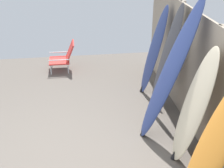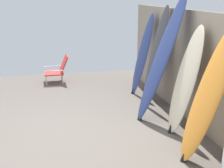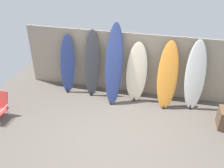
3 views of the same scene
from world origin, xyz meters
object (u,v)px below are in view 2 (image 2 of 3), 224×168
(surfboard_navy_0, at_px, (143,55))
(surfboard_charcoal_1, at_px, (155,57))
(surfboard_navy_2, at_px, (162,58))
(beach_chair, at_px, (58,69))
(surfboard_orange_4, at_px, (208,95))
(surfboard_cream_3, at_px, (185,81))

(surfboard_navy_0, distance_m, surfboard_charcoal_1, 0.74)
(surfboard_navy_2, xyz_separation_m, beach_chair, (-2.67, -1.53, -0.72))
(surfboard_orange_4, xyz_separation_m, beach_chair, (-4.09, -1.58, -0.55))
(beach_chair, bearing_deg, surfboard_navy_0, 57.22)
(surfboard_orange_4, distance_m, beach_chair, 4.42)
(surfboard_cream_3, xyz_separation_m, beach_chair, (-3.26, -1.68, -0.48))
(surfboard_navy_2, xyz_separation_m, surfboard_cream_3, (0.60, 0.15, -0.24))
(beach_chair, bearing_deg, surfboard_cream_3, 31.30)
(surfboard_charcoal_1, relative_size, surfboard_cream_3, 1.14)
(surfboard_orange_4, bearing_deg, surfboard_navy_2, -178.03)
(surfboard_navy_0, xyz_separation_m, surfboard_cream_3, (2.00, -0.00, -0.02))
(surfboard_navy_2, height_order, beach_chair, surfboard_navy_2)
(surfboard_charcoal_1, distance_m, surfboard_cream_3, 1.27)
(surfboard_navy_0, bearing_deg, surfboard_navy_2, -5.97)
(surfboard_orange_4, bearing_deg, surfboard_navy_0, 178.01)
(surfboard_charcoal_1, xyz_separation_m, surfboard_navy_2, (0.67, -0.15, 0.13))
(surfboard_charcoal_1, xyz_separation_m, beach_chair, (-2.00, -1.68, -0.59))
(surfboard_cream_3, relative_size, surfboard_orange_4, 0.93)
(surfboard_cream_3, relative_size, beach_chair, 2.53)
(surfboard_navy_2, bearing_deg, surfboard_navy_0, 174.03)
(surfboard_charcoal_1, bearing_deg, surfboard_navy_2, -12.41)
(beach_chair, bearing_deg, surfboard_orange_4, 25.21)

